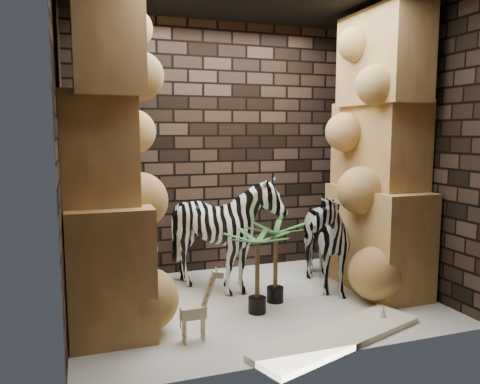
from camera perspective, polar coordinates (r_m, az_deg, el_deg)
name	(u,v)px	position (r m, az deg, el deg)	size (l,w,h in m)	color
floor	(254,302)	(4.86, 1.73, -13.18)	(3.50, 3.50, 0.00)	white
wall_back	(218,149)	(5.75, -2.65, 5.27)	(3.50, 3.50, 0.00)	black
wall_front	(317,160)	(3.42, 9.29, 3.87)	(3.50, 3.50, 0.00)	black
wall_left	(61,156)	(4.27, -20.80, 4.14)	(3.00, 3.00, 0.00)	black
wall_right	(405,150)	(5.44, 19.38, 4.76)	(3.00, 3.00, 0.00)	black
rock_pillar_left	(104,155)	(4.27, -16.09, 4.33)	(0.68, 1.30, 3.00)	#DB9452
rock_pillar_right	(380,151)	(5.24, 16.53, 4.80)	(0.58, 1.25, 3.00)	#DB9452
zebra_right	(316,229)	(5.21, 9.23, -4.50)	(0.59, 1.09, 1.29)	white
zebra_left	(225,239)	(5.00, -1.87, -5.75)	(1.02, 1.26, 1.15)	white
giraffe_toy	(193,305)	(3.94, -5.68, -13.46)	(0.32, 0.11, 0.61)	beige
palm_front	(275,263)	(4.77, 4.31, -8.51)	(0.36, 0.36, 0.81)	#22622D
palm_back	(257,272)	(4.48, 2.10, -9.70)	(0.36, 0.36, 0.78)	#22622D
surfboard	(339,337)	(4.13, 11.89, -16.80)	(1.68, 0.41, 0.05)	#FFF6D0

